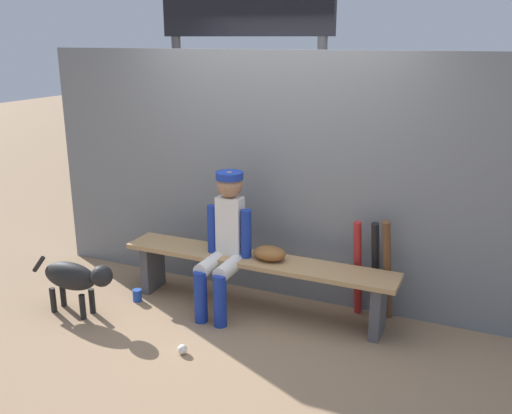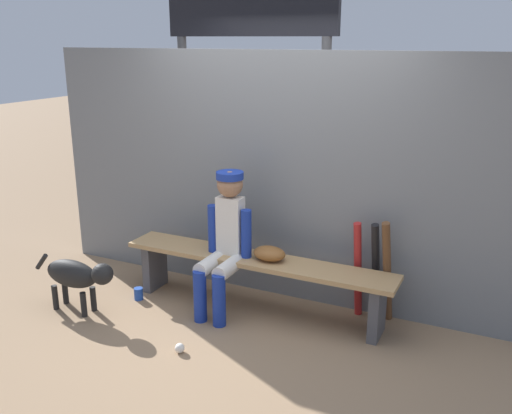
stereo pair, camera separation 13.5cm
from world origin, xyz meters
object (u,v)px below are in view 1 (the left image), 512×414
dugout_bench (256,270)px  cup_on_bench (234,246)px  cup_on_ground (137,295)px  scoreboard (251,38)px  bat_aluminum_red (358,269)px  bat_wood_dark (387,271)px  player_seated (224,238)px  baseball_glove (270,253)px  dog (75,277)px  baseball (182,349)px  bat_aluminum_black (375,269)px

dugout_bench → cup_on_bench: bearing=169.6°
cup_on_ground → scoreboard: bearing=78.6°
bat_aluminum_red → cup_on_ground: bat_aluminum_red is taller
bat_aluminum_red → bat_wood_dark: bearing=-7.0°
dugout_bench → player_seated: player_seated is taller
player_seated → bat_wood_dark: (1.31, 0.34, -0.20)m
player_seated → baseball_glove: player_seated is taller
cup_on_ground → scoreboard: (0.35, 1.72, 2.22)m
baseball_glove → dog: baseball_glove is taller
bat_aluminum_red → baseball: size_ratio=11.54×
bat_wood_dark → baseball: bearing=-139.2°
dugout_bench → player_seated: (-0.24, -0.11, 0.29)m
cup_on_bench → scoreboard: bearing=108.7°
dog → baseball_glove: bearing=24.7°
bat_wood_dark → scoreboard: size_ratio=0.29×
dugout_bench → bat_aluminum_black: (0.96, 0.30, 0.06)m
baseball_glove → dog: bearing=-155.3°
dugout_bench → bat_wood_dark: 1.09m
player_seated → baseball: player_seated is taller
baseball_glove → baseball: bearing=-111.1°
baseball_glove → bat_wood_dark: (0.94, 0.23, -0.09)m
bat_aluminum_red → baseball: 1.58m
scoreboard → dog: scoreboard is taller
baseball_glove → dugout_bench: bearing=180.0°
player_seated → dog: 1.30m
cup_on_bench → dog: (-1.14, -0.73, -0.21)m
baseball_glove → baseball: baseball_glove is taller
player_seated → bat_aluminum_black: (1.20, 0.41, -0.23)m
player_seated → scoreboard: bearing=106.4°
bat_aluminum_black → cup_on_ground: 2.12m
bat_wood_dark → dog: 2.60m
bat_wood_dark → scoreboard: bearing=145.4°
baseball_glove → baseball: 1.07m
dugout_bench → bat_aluminum_black: bearing=17.3°
bat_wood_dark → cup_on_bench: size_ratio=8.48×
player_seated → cup_on_bench: bearing=83.6°
player_seated → scoreboard: 2.28m
dugout_bench → bat_wood_dark: (1.07, 0.23, 0.08)m
baseball → cup_on_bench: bearing=90.6°
dugout_bench → cup_on_ground: size_ratio=21.94×
cup_on_ground → cup_on_bench: size_ratio=1.00×
scoreboard → dugout_bench: bearing=-64.2°
dog → player_seated: bearing=27.0°
bat_wood_dark → player_seated: bearing=-165.4°
bat_aluminum_black → scoreboard: bearing=145.3°
cup_on_bench → baseball_glove: bearing=-6.8°
dugout_bench → cup_on_bench: 0.28m
cup_on_bench → scoreboard: size_ratio=0.03×
baseball_glove → cup_on_ground: bearing=-166.5°
bat_aluminum_black → cup_on_bench: bat_aluminum_black is taller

